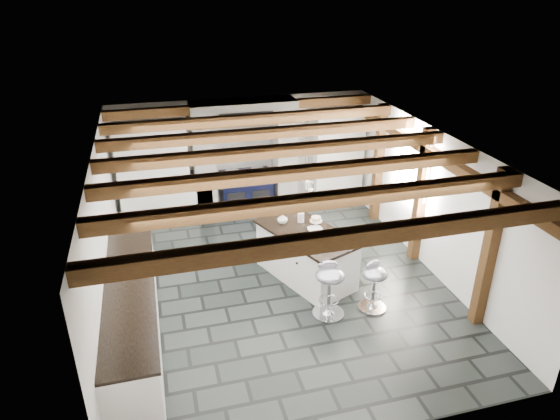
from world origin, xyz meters
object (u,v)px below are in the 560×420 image
object	(u,v)px
kitchen_island	(306,254)
range_cooker	(246,192)
bar_stool_far	(329,283)
bar_stool_near	(374,281)

from	to	relation	value
kitchen_island	range_cooker	bearing A→B (deg)	77.62
range_cooker	bar_stool_far	world-z (taller)	range_cooker
bar_stool_near	range_cooker	bearing A→B (deg)	90.36
bar_stool_near	bar_stool_far	distance (m)	0.67
bar_stool_near	bar_stool_far	xyz separation A→B (m)	(-0.67, 0.03, 0.05)
range_cooker	bar_stool_near	bearing A→B (deg)	-72.63
kitchen_island	bar_stool_far	world-z (taller)	kitchen_island
kitchen_island	bar_stool_far	size ratio (longest dim) A/B	2.23
range_cooker	bar_stool_near	world-z (taller)	range_cooker
kitchen_island	bar_stool_near	world-z (taller)	kitchen_island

